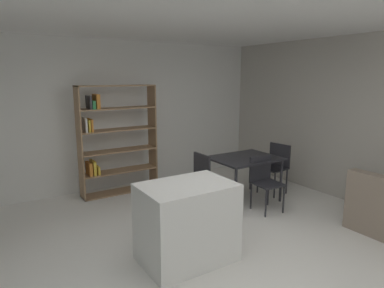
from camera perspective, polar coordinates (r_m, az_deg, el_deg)
name	(u,v)px	position (r m, az deg, el deg)	size (l,w,h in m)	color
ground_plane	(211,257)	(4.19, 3.33, -18.65)	(8.77, 8.77, 0.00)	silver
ceiling_slab	(215,7)	(3.69, 3.87, 22.25)	(6.20, 6.39, 0.06)	white
back_partition	(114,115)	(6.50, -13.05, 4.80)	(6.20, 0.06, 2.76)	silver
right_partition_gray	(370,123)	(6.01, 28.06, 3.24)	(0.06, 6.39, 2.76)	#B2ADA3
kitchen_island	(187,222)	(3.94, -0.87, -13.19)	(1.04, 0.72, 0.92)	silver
open_bookshelf	(113,139)	(6.12, -13.26, 0.88)	(1.38, 0.34, 1.95)	#997551
dining_table	(245,162)	(5.73, 8.94, -3.00)	(1.11, 0.87, 0.76)	#232328
dining_chair_island_side	(207,176)	(5.31, 2.58, -5.54)	(0.43, 0.43, 0.92)	#232328
dining_chair_window_side	(276,163)	(6.29, 14.09, -3.23)	(0.48, 0.49, 0.89)	#232328
dining_chair_near	(264,178)	(5.46, 12.16, -5.70)	(0.44, 0.46, 0.85)	#232328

